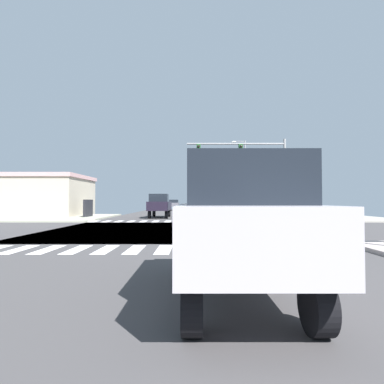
% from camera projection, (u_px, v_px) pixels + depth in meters
% --- Properties ---
extents(ground, '(90.00, 90.00, 0.05)m').
position_uv_depth(ground, '(171.00, 230.00, 17.92)').
color(ground, '#413F40').
extents(sidewalk_corner_ne, '(12.00, 12.00, 0.14)m').
position_uv_depth(sidewalk_corner_ne, '(313.00, 217.00, 29.93)').
color(sidewalk_corner_ne, '#A09B91').
rests_on(sidewalk_corner_ne, ground).
extents(sidewalk_corner_nw, '(12.00, 12.00, 0.14)m').
position_uv_depth(sidewalk_corner_nw, '(45.00, 217.00, 29.91)').
color(sidewalk_corner_nw, '#9E9F8C').
rests_on(sidewalk_corner_nw, ground).
extents(crosswalk_near, '(13.50, 2.00, 0.01)m').
position_uv_depth(crosswalk_near, '(149.00, 249.00, 10.63)').
color(crosswalk_near, white).
rests_on(crosswalk_near, ground).
extents(crosswalk_far, '(13.50, 2.00, 0.01)m').
position_uv_depth(crosswalk_far, '(174.00, 221.00, 25.22)').
color(crosswalk_far, white).
rests_on(crosswalk_far, ground).
extents(traffic_signal_mast, '(8.06, 0.55, 6.72)m').
position_uv_depth(traffic_signal_mast, '(246.00, 160.00, 25.07)').
color(traffic_signal_mast, gray).
rests_on(traffic_signal_mast, ground).
extents(street_lamp, '(1.78, 0.32, 9.15)m').
position_uv_depth(street_lamp, '(243.00, 171.00, 38.20)').
color(street_lamp, gray).
rests_on(street_lamp, ground).
extents(bank_building, '(16.71, 8.29, 4.42)m').
position_uv_depth(bank_building, '(14.00, 196.00, 33.27)').
color(bank_building, '#B5A994').
rests_on(bank_building, ground).
extents(suv_nearside_1, '(1.96, 4.60, 2.34)m').
position_uv_depth(suv_nearside_1, '(236.00, 217.00, 5.45)').
color(suv_nearside_1, black).
rests_on(suv_nearside_1, ground).
extents(pickup_crossing_1, '(2.00, 5.10, 2.35)m').
position_uv_depth(pickup_crossing_1, '(159.00, 205.00, 30.74)').
color(pickup_crossing_1, black).
rests_on(pickup_crossing_1, ground).
extents(sedan_queued_2, '(1.80, 4.30, 1.88)m').
position_uv_depth(sedan_queued_2, '(174.00, 204.00, 54.63)').
color(sedan_queued_2, black).
rests_on(sedan_queued_2, ground).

